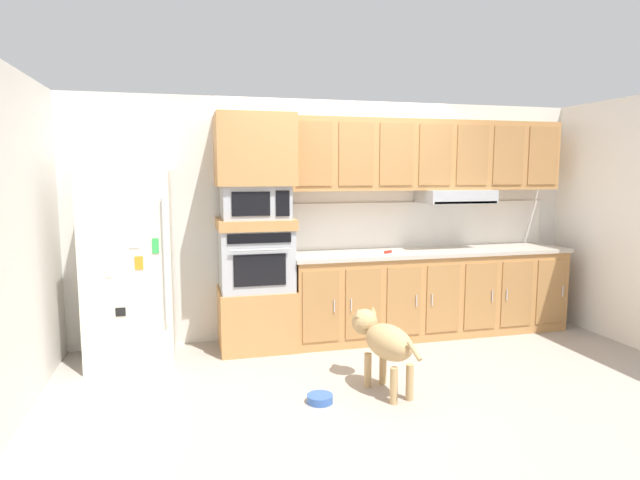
% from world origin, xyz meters
% --- Properties ---
extents(ground_plane, '(9.60, 9.60, 0.00)m').
position_xyz_m(ground_plane, '(0.00, 0.00, 0.00)').
color(ground_plane, '#9E9389').
extents(back_kitchen_wall, '(6.20, 0.12, 2.50)m').
position_xyz_m(back_kitchen_wall, '(0.00, 1.11, 1.25)').
color(back_kitchen_wall, silver).
rests_on(back_kitchen_wall, ground).
extents(side_panel_left, '(0.12, 7.10, 2.50)m').
position_xyz_m(side_panel_left, '(-2.80, 0.00, 1.25)').
color(side_panel_left, silver).
rests_on(side_panel_left, ground).
extents(side_panel_right, '(0.12, 7.10, 2.50)m').
position_xyz_m(side_panel_right, '(2.80, 0.00, 1.25)').
color(side_panel_right, white).
rests_on(side_panel_right, ground).
extents(refrigerator, '(0.76, 0.73, 1.76)m').
position_xyz_m(refrigerator, '(-2.09, 0.68, 0.88)').
color(refrigerator, silver).
rests_on(refrigerator, ground).
extents(oven_base_cabinet, '(0.74, 0.62, 0.60)m').
position_xyz_m(oven_base_cabinet, '(-0.92, 0.75, 0.30)').
color(oven_base_cabinet, '#B77F47').
rests_on(oven_base_cabinet, ground).
extents(built_in_oven, '(0.70, 0.62, 0.60)m').
position_xyz_m(built_in_oven, '(-0.92, 0.75, 0.90)').
color(built_in_oven, '#A8AAAF').
rests_on(built_in_oven, oven_base_cabinet).
extents(appliance_mid_shelf, '(0.74, 0.62, 0.10)m').
position_xyz_m(appliance_mid_shelf, '(-0.92, 0.75, 1.25)').
color(appliance_mid_shelf, '#B77F47').
rests_on(appliance_mid_shelf, built_in_oven).
extents(microwave, '(0.64, 0.54, 0.32)m').
position_xyz_m(microwave, '(-0.92, 0.75, 1.46)').
color(microwave, '#A8AAAF').
rests_on(microwave, appliance_mid_shelf).
extents(appliance_upper_cabinet, '(0.74, 0.62, 0.68)m').
position_xyz_m(appliance_upper_cabinet, '(-0.92, 0.75, 1.96)').
color(appliance_upper_cabinet, '#B77F47').
rests_on(appliance_upper_cabinet, microwave).
extents(lower_cabinet_run, '(3.03, 0.63, 0.88)m').
position_xyz_m(lower_cabinet_run, '(0.97, 0.75, 0.44)').
color(lower_cabinet_run, '#B77F47').
rests_on(lower_cabinet_run, ground).
extents(countertop_slab, '(3.07, 0.64, 0.04)m').
position_xyz_m(countertop_slab, '(0.97, 0.75, 0.90)').
color(countertop_slab, '#BCB2A3').
rests_on(countertop_slab, lower_cabinet_run).
extents(backsplash_panel, '(3.07, 0.02, 0.50)m').
position_xyz_m(backsplash_panel, '(0.97, 1.04, 1.17)').
color(backsplash_panel, silver).
rests_on(backsplash_panel, countertop_slab).
extents(upper_cabinet_with_hood, '(3.03, 0.48, 0.88)m').
position_xyz_m(upper_cabinet_with_hood, '(0.99, 0.87, 1.90)').
color(upper_cabinet_with_hood, '#B77F47').
rests_on(upper_cabinet_with_hood, backsplash_panel).
extents(screwdriver, '(0.16, 0.17, 0.03)m').
position_xyz_m(screwdriver, '(0.45, 0.65, 0.93)').
color(screwdriver, red).
rests_on(screwdriver, countertop_slab).
extents(dog, '(0.39, 0.91, 0.63)m').
position_xyz_m(dog, '(-0.08, -0.56, 0.42)').
color(dog, tan).
rests_on(dog, ground).
extents(dog_food_bowl, '(0.20, 0.20, 0.06)m').
position_xyz_m(dog_food_bowl, '(-0.62, -0.67, 0.03)').
color(dog_food_bowl, '#3359A5').
rests_on(dog_food_bowl, ground).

